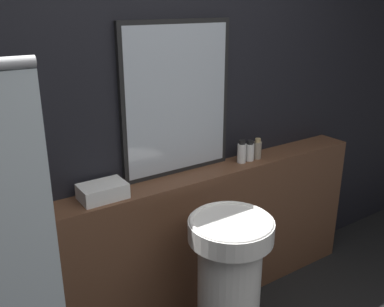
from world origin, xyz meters
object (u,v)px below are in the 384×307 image
(mirror, at_px, (177,100))
(shampoo_bottle, at_px, (242,152))
(pedestal_sink, at_px, (229,286))
(lotion_bottle, at_px, (257,149))
(towel_stack, at_px, (103,191))
(conditioner_bottle, at_px, (250,151))

(mirror, bearing_deg, shampoo_bottle, -12.19)
(pedestal_sink, bearing_deg, lotion_bottle, 38.21)
(towel_stack, bearing_deg, pedestal_sink, -43.64)
(pedestal_sink, height_order, mirror, mirror)
(pedestal_sink, bearing_deg, conditioner_bottle, 41.55)
(pedestal_sink, xyz_separation_m, shampoo_bottle, (0.45, 0.46, 0.53))
(towel_stack, xyz_separation_m, shampoo_bottle, (0.94, -0.00, 0.03))
(towel_stack, xyz_separation_m, lotion_bottle, (1.07, 0.00, 0.02))
(mirror, distance_m, conditioner_bottle, 0.62)
(pedestal_sink, distance_m, lotion_bottle, 0.91)
(shampoo_bottle, xyz_separation_m, conditioner_bottle, (0.07, 0.00, -0.01))
(shampoo_bottle, bearing_deg, lotion_bottle, 0.00)
(mirror, bearing_deg, conditioner_bottle, -10.53)
(pedestal_sink, xyz_separation_m, lotion_bottle, (0.59, 0.46, 0.52))
(mirror, height_order, conditioner_bottle, mirror)
(pedestal_sink, relative_size, towel_stack, 3.69)
(towel_stack, height_order, shampoo_bottle, shampoo_bottle)
(pedestal_sink, xyz_separation_m, towel_stack, (-0.48, 0.46, 0.50))
(pedestal_sink, bearing_deg, shampoo_bottle, 45.55)
(mirror, bearing_deg, pedestal_sink, -93.49)
(towel_stack, relative_size, shampoo_bottle, 1.60)
(towel_stack, relative_size, lotion_bottle, 1.75)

